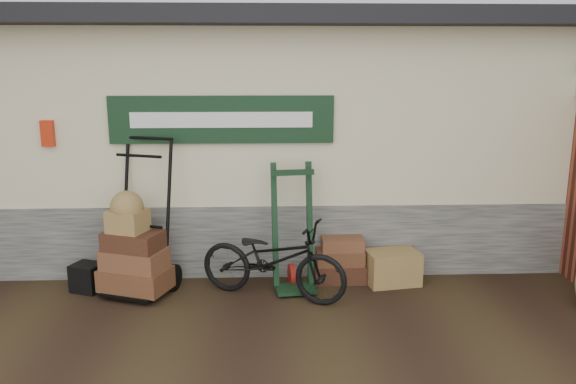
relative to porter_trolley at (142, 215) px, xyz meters
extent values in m
plane|color=black|center=(1.21, -0.66, -0.90)|extent=(80.00, 80.00, 0.00)
cube|color=#4C4C47|center=(1.21, 2.09, -0.45)|extent=(14.00, 3.54, 0.90)
cube|color=beige|center=(1.21, 2.09, 1.05)|extent=(14.00, 3.50, 2.10)
cube|color=black|center=(1.21, 1.94, 2.20)|extent=(14.40, 4.10, 0.20)
cube|color=black|center=(0.91, 0.31, 1.05)|extent=(2.60, 0.06, 0.55)
cube|color=white|center=(0.91, 0.28, 1.05)|extent=(2.10, 0.01, 0.18)
cube|color=red|center=(-1.09, 0.31, 0.90)|extent=(0.14, 0.10, 0.30)
cube|color=olive|center=(2.92, 0.07, -0.70)|extent=(0.67, 0.50, 0.40)
cube|color=black|center=(-0.67, -0.03, -0.74)|extent=(0.40, 0.38, 0.33)
imported|color=black|center=(1.48, -0.30, -0.40)|extent=(1.21, 1.82, 1.00)
camera|label=1|loc=(1.42, -6.24, 1.65)|focal=35.00mm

